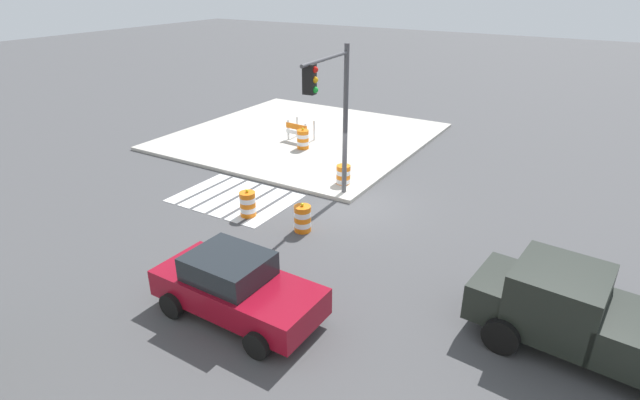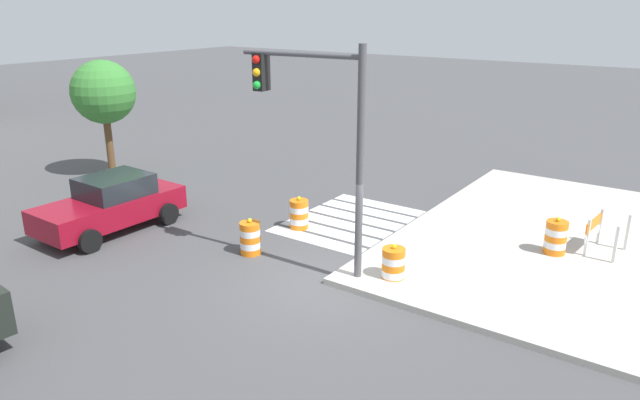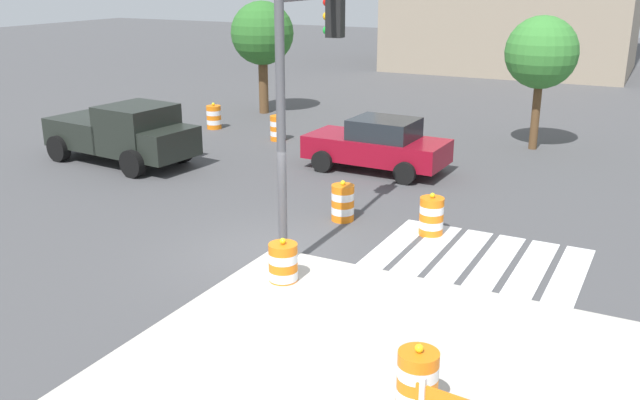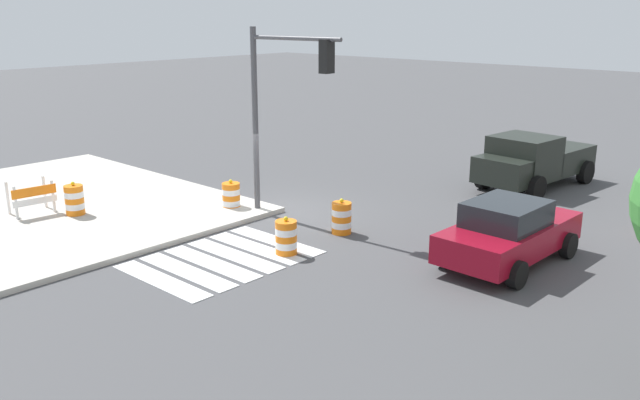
% 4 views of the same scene
% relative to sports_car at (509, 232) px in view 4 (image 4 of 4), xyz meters
% --- Properties ---
extents(ground_plane, '(120.00, 120.00, 0.00)m').
position_rel_sports_car_xyz_m(ground_plane, '(0.64, -7.23, -0.81)').
color(ground_plane, '#474749').
extents(sidewalk_corner, '(12.00, 12.00, 0.15)m').
position_rel_sports_car_xyz_m(sidewalk_corner, '(6.64, -13.23, -0.74)').
color(sidewalk_corner, '#BCB7AD').
rests_on(sidewalk_corner, ground).
extents(crosswalk_stripes, '(4.35, 3.20, 0.02)m').
position_rel_sports_car_xyz_m(crosswalk_stripes, '(4.64, -5.43, -0.80)').
color(crosswalk_stripes, silver).
rests_on(crosswalk_stripes, ground).
extents(sports_car, '(4.34, 2.22, 1.63)m').
position_rel_sports_car_xyz_m(sports_car, '(0.00, 0.00, 0.00)').
color(sports_car, maroon).
rests_on(sports_car, ground).
extents(pickup_truck, '(5.31, 2.73, 1.92)m').
position_rel_sports_car_xyz_m(pickup_truck, '(-7.41, -2.90, 0.16)').
color(pickup_truck, black).
rests_on(pickup_truck, ground).
extents(traffic_barrel_near_corner, '(0.56, 0.56, 1.02)m').
position_rel_sports_car_xyz_m(traffic_barrel_near_corner, '(1.02, -4.57, -0.36)').
color(traffic_barrel_near_corner, orange).
rests_on(traffic_barrel_near_corner, ground).
extents(traffic_barrel_crosswalk_end, '(0.56, 0.56, 1.02)m').
position_rel_sports_car_xyz_m(traffic_barrel_crosswalk_end, '(1.68, -8.57, -0.36)').
color(traffic_barrel_crosswalk_end, orange).
rests_on(traffic_barrel_crosswalk_end, ground).
extents(traffic_barrel_far_curb, '(0.56, 0.56, 1.02)m').
position_rel_sports_car_xyz_m(traffic_barrel_far_curb, '(3.27, -4.52, -0.36)').
color(traffic_barrel_far_curb, orange).
rests_on(traffic_barrel_far_curb, ground).
extents(traffic_barrel_on_sidewalk, '(0.56, 0.56, 1.02)m').
position_rel_sports_car_xyz_m(traffic_barrel_on_sidewalk, '(5.42, -11.39, -0.21)').
color(traffic_barrel_on_sidewalk, orange).
rests_on(traffic_barrel_on_sidewalk, sidewalk_corner).
extents(construction_barricade, '(1.31, 0.89, 1.00)m').
position_rel_sports_car_xyz_m(construction_barricade, '(6.26, -12.30, -0.09)').
color(construction_barricade, silver).
rests_on(construction_barricade, sidewalk_corner).
extents(traffic_light_pole, '(0.57, 3.29, 5.50)m').
position_rel_sports_car_xyz_m(traffic_light_pole, '(1.15, -6.70, 3.10)').
color(traffic_light_pole, '#4C4C51').
rests_on(traffic_light_pole, sidewalk_corner).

